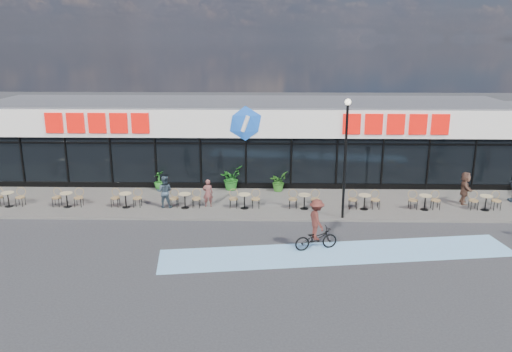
{
  "coord_description": "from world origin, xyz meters",
  "views": [
    {
      "loc": [
        1.19,
        -19.74,
        8.16
      ],
      "look_at": [
        0.64,
        3.5,
        1.76
      ],
      "focal_mm": 35.0,
      "sensor_mm": 36.0,
      "label": 1
    }
  ],
  "objects_px": {
    "potted_plant_mid": "(231,178)",
    "patron_right": "(164,192)",
    "potted_plant_right": "(278,181)",
    "pedestrian_b": "(465,188)",
    "cyclist_a": "(316,229)",
    "potted_plant_left": "(159,180)",
    "bistro_set_0": "(9,197)",
    "lamp_post": "(346,149)",
    "patron_left": "(208,193)"
  },
  "relations": [
    {
      "from": "bistro_set_0",
      "to": "potted_plant_mid",
      "type": "relative_size",
      "value": 1.17
    },
    {
      "from": "bistro_set_0",
      "to": "patron_left",
      "type": "relative_size",
      "value": 1.1
    },
    {
      "from": "potted_plant_left",
      "to": "patron_left",
      "type": "distance_m",
      "value": 4.12
    },
    {
      "from": "patron_left",
      "to": "patron_right",
      "type": "xyz_separation_m",
      "value": [
        -2.13,
        -0.15,
        0.11
      ]
    },
    {
      "from": "potted_plant_left",
      "to": "cyclist_a",
      "type": "relative_size",
      "value": 0.5
    },
    {
      "from": "potted_plant_mid",
      "to": "lamp_post",
      "type": "bearing_deg",
      "value": -38.59
    },
    {
      "from": "potted_plant_mid",
      "to": "cyclist_a",
      "type": "bearing_deg",
      "value": -63.2
    },
    {
      "from": "potted_plant_mid",
      "to": "pedestrian_b",
      "type": "xyz_separation_m",
      "value": [
        11.96,
        -2.19,
        0.17
      ]
    },
    {
      "from": "potted_plant_right",
      "to": "patron_right",
      "type": "bearing_deg",
      "value": -152.84
    },
    {
      "from": "patron_left",
      "to": "patron_right",
      "type": "bearing_deg",
      "value": -5.0
    },
    {
      "from": "bistro_set_0",
      "to": "potted_plant_mid",
      "type": "xyz_separation_m",
      "value": [
        10.86,
        3.1,
        0.2
      ]
    },
    {
      "from": "patron_right",
      "to": "cyclist_a",
      "type": "bearing_deg",
      "value": 148.27
    },
    {
      "from": "lamp_post",
      "to": "bistro_set_0",
      "type": "relative_size",
      "value": 3.59
    },
    {
      "from": "patron_right",
      "to": "lamp_post",
      "type": "bearing_deg",
      "value": 173.68
    },
    {
      "from": "potted_plant_mid",
      "to": "patron_right",
      "type": "xyz_separation_m",
      "value": [
        -3.06,
        -3.1,
        0.15
      ]
    },
    {
      "from": "cyclist_a",
      "to": "potted_plant_left",
      "type": "bearing_deg",
      "value": 135.71
    },
    {
      "from": "lamp_post",
      "to": "potted_plant_right",
      "type": "distance_m",
      "value": 5.81
    },
    {
      "from": "bistro_set_0",
      "to": "patron_right",
      "type": "xyz_separation_m",
      "value": [
        7.8,
        0.0,
        0.35
      ]
    },
    {
      "from": "potted_plant_left",
      "to": "patron_right",
      "type": "bearing_deg",
      "value": -73.34
    },
    {
      "from": "lamp_post",
      "to": "potted_plant_mid",
      "type": "xyz_separation_m",
      "value": [
        -5.53,
        4.41,
        -2.6
      ]
    },
    {
      "from": "cyclist_a",
      "to": "patron_right",
      "type": "bearing_deg",
      "value": 145.88
    },
    {
      "from": "lamp_post",
      "to": "pedestrian_b",
      "type": "height_order",
      "value": "lamp_post"
    },
    {
      "from": "potted_plant_left",
      "to": "cyclist_a",
      "type": "height_order",
      "value": "cyclist_a"
    },
    {
      "from": "potted_plant_mid",
      "to": "bistro_set_0",
      "type": "bearing_deg",
      "value": -164.07
    },
    {
      "from": "bistro_set_0",
      "to": "patron_left",
      "type": "bearing_deg",
      "value": 0.88
    },
    {
      "from": "potted_plant_left",
      "to": "patron_right",
      "type": "distance_m",
      "value": 3.1
    },
    {
      "from": "potted_plant_mid",
      "to": "patron_right",
      "type": "height_order",
      "value": "patron_right"
    },
    {
      "from": "bistro_set_0",
      "to": "cyclist_a",
      "type": "bearing_deg",
      "value": -17.8
    },
    {
      "from": "patron_left",
      "to": "pedestrian_b",
      "type": "relative_size",
      "value": 0.84
    },
    {
      "from": "bistro_set_0",
      "to": "potted_plant_left",
      "type": "xyz_separation_m",
      "value": [
        6.91,
        2.96,
        0.07
      ]
    },
    {
      "from": "potted_plant_left",
      "to": "lamp_post",
      "type": "bearing_deg",
      "value": -24.29
    },
    {
      "from": "bistro_set_0",
      "to": "potted_plant_left",
      "type": "height_order",
      "value": "potted_plant_left"
    },
    {
      "from": "potted_plant_left",
      "to": "potted_plant_right",
      "type": "xyz_separation_m",
      "value": [
        6.56,
        -0.05,
        0.01
      ]
    },
    {
      "from": "bistro_set_0",
      "to": "cyclist_a",
      "type": "height_order",
      "value": "cyclist_a"
    },
    {
      "from": "lamp_post",
      "to": "patron_left",
      "type": "height_order",
      "value": "lamp_post"
    },
    {
      "from": "lamp_post",
      "to": "cyclist_a",
      "type": "relative_size",
      "value": 2.63
    },
    {
      "from": "potted_plant_left",
      "to": "patron_right",
      "type": "height_order",
      "value": "patron_right"
    },
    {
      "from": "lamp_post",
      "to": "potted_plant_left",
      "type": "xyz_separation_m",
      "value": [
        -9.47,
        4.27,
        -2.73
      ]
    },
    {
      "from": "lamp_post",
      "to": "patron_left",
      "type": "bearing_deg",
      "value": 167.22
    },
    {
      "from": "potted_plant_right",
      "to": "patron_right",
      "type": "relative_size",
      "value": 0.67
    },
    {
      "from": "potted_plant_left",
      "to": "potted_plant_mid",
      "type": "xyz_separation_m",
      "value": [
        3.94,
        0.14,
        0.13
      ]
    },
    {
      "from": "cyclist_a",
      "to": "bistro_set_0",
      "type": "bearing_deg",
      "value": 162.2
    },
    {
      "from": "potted_plant_right",
      "to": "patron_left",
      "type": "xyz_separation_m",
      "value": [
        -3.55,
        -2.76,
        0.16
      ]
    },
    {
      "from": "potted_plant_left",
      "to": "potted_plant_mid",
      "type": "height_order",
      "value": "potted_plant_mid"
    },
    {
      "from": "patron_right",
      "to": "pedestrian_b",
      "type": "distance_m",
      "value": 15.05
    },
    {
      "from": "cyclist_a",
      "to": "lamp_post",
      "type": "bearing_deg",
      "value": 65.66
    },
    {
      "from": "pedestrian_b",
      "to": "cyclist_a",
      "type": "bearing_deg",
      "value": 137.37
    },
    {
      "from": "lamp_post",
      "to": "potted_plant_left",
      "type": "distance_m",
      "value": 10.75
    },
    {
      "from": "potted_plant_right",
      "to": "potted_plant_mid",
      "type": "bearing_deg",
      "value": 175.91
    },
    {
      "from": "patron_left",
      "to": "patron_right",
      "type": "distance_m",
      "value": 2.13
    }
  ]
}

